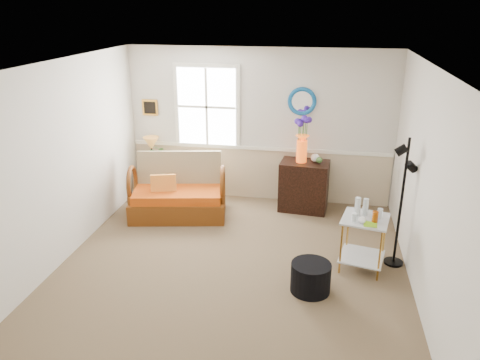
% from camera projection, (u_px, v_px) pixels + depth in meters
% --- Properties ---
extents(floor, '(4.50, 5.00, 0.01)m').
position_uv_depth(floor, '(231.00, 270.00, 6.07)').
color(floor, brown).
rests_on(floor, ground).
extents(ceiling, '(4.50, 5.00, 0.01)m').
position_uv_depth(ceiling, '(229.00, 66.00, 5.15)').
color(ceiling, white).
rests_on(ceiling, walls).
extents(walls, '(4.51, 5.01, 2.60)m').
position_uv_depth(walls, '(230.00, 176.00, 5.61)').
color(walls, silver).
rests_on(walls, floor).
extents(wainscot, '(4.46, 0.02, 0.90)m').
position_uv_depth(wainscot, '(258.00, 174.00, 8.19)').
color(wainscot, tan).
rests_on(wainscot, walls).
extents(chair_rail, '(4.46, 0.04, 0.06)m').
position_uv_depth(chair_rail, '(259.00, 148.00, 8.01)').
color(chair_rail, white).
rests_on(chair_rail, walls).
extents(window, '(1.14, 0.06, 1.44)m').
position_uv_depth(window, '(207.00, 107.00, 7.92)').
color(window, white).
rests_on(window, walls).
extents(picture, '(0.28, 0.03, 0.28)m').
position_uv_depth(picture, '(150.00, 107.00, 8.12)').
color(picture, '#BE7F27').
rests_on(picture, walls).
extents(mirror, '(0.47, 0.07, 0.47)m').
position_uv_depth(mirror, '(302.00, 101.00, 7.61)').
color(mirror, '#1A86C9').
rests_on(mirror, walls).
extents(loveseat, '(1.64, 1.12, 0.98)m').
position_uv_depth(loveseat, '(178.00, 187.00, 7.48)').
color(loveseat, '#632F0E').
rests_on(loveseat, floor).
extents(throw_pillow, '(0.41, 0.21, 0.40)m').
position_uv_depth(throw_pillow, '(164.00, 187.00, 7.41)').
color(throw_pillow, '#EA5B15').
rests_on(throw_pillow, loveseat).
extents(lamp_stand, '(0.34, 0.34, 0.56)m').
position_uv_depth(lamp_stand, '(155.00, 180.00, 8.39)').
color(lamp_stand, black).
rests_on(lamp_stand, floor).
extents(table_lamp, '(0.34, 0.34, 0.50)m').
position_uv_depth(table_lamp, '(152.00, 151.00, 8.22)').
color(table_lamp, '#B7742D').
rests_on(table_lamp, lamp_stand).
extents(potted_plant, '(0.40, 0.43, 0.29)m').
position_uv_depth(potted_plant, '(160.00, 157.00, 8.22)').
color(potted_plant, '#3D672D').
rests_on(potted_plant, lamp_stand).
extents(cabinet, '(0.82, 0.57, 0.83)m').
position_uv_depth(cabinet, '(304.00, 186.00, 7.73)').
color(cabinet, black).
rests_on(cabinet, floor).
extents(flower_vase, '(0.22, 0.22, 0.75)m').
position_uv_depth(flower_vase, '(302.00, 140.00, 7.47)').
color(flower_vase, '#E84E0E').
rests_on(flower_vase, cabinet).
extents(side_table, '(0.66, 0.66, 0.71)m').
position_uv_depth(side_table, '(363.00, 243.00, 6.01)').
color(side_table, '#B68432').
rests_on(side_table, floor).
extents(tabletop_items, '(0.43, 0.43, 0.24)m').
position_uv_depth(tabletop_items, '(367.00, 211.00, 5.81)').
color(tabletop_items, silver).
rests_on(tabletop_items, side_table).
extents(floor_lamp, '(0.27, 0.27, 1.73)m').
position_uv_depth(floor_lamp, '(401.00, 204.00, 5.93)').
color(floor_lamp, black).
rests_on(floor_lamp, floor).
extents(ottoman, '(0.49, 0.49, 0.37)m').
position_uv_depth(ottoman, '(311.00, 277.00, 5.57)').
color(ottoman, black).
rests_on(ottoman, floor).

